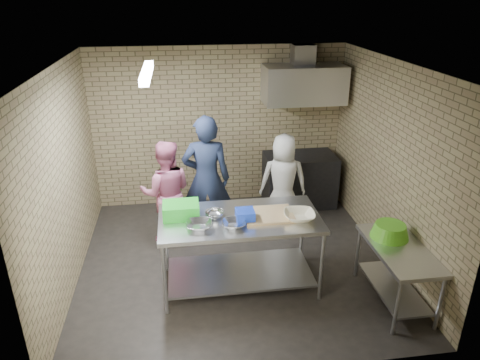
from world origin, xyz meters
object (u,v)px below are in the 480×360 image
(green_crate, at_px, (181,210))
(green_basin, at_px, (390,231))
(bottle_green, at_px, (327,86))
(side_counter, at_px, (396,274))
(man_navy, at_px, (206,179))
(bottle_red, at_px, (304,86))
(woman_white, at_px, (283,181))
(woman_pink, at_px, (167,193))
(prep_table, at_px, (240,251))
(blue_tub, at_px, (245,216))
(stove, at_px, (299,180))

(green_crate, height_order, green_basin, green_crate)
(bottle_green, bearing_deg, green_basin, -90.42)
(side_counter, distance_m, man_navy, 2.86)
(bottle_red, distance_m, woman_white, 1.65)
(bottle_red, bearing_deg, green_crate, -132.62)
(green_crate, xyz_separation_m, man_navy, (0.39, 1.13, -0.10))
(green_crate, distance_m, green_basin, 2.54)
(bottle_red, height_order, bottle_green, bottle_red)
(woman_pink, xyz_separation_m, woman_white, (1.80, 0.27, -0.04))
(green_basin, xyz_separation_m, bottle_green, (0.02, 2.74, 1.18))
(prep_table, distance_m, woman_white, 1.76)
(blue_tub, bearing_deg, side_counter, -15.36)
(stove, bearing_deg, woman_pink, -157.24)
(stove, xyz_separation_m, green_crate, (-2.06, -2.05, 0.61))
(stove, bearing_deg, side_counter, -80.71)
(green_crate, bearing_deg, woman_pink, 100.39)
(green_basin, bearing_deg, woman_white, 115.93)
(side_counter, relative_size, green_crate, 2.77)
(prep_table, distance_m, man_navy, 1.37)
(man_navy, xyz_separation_m, woman_pink, (-0.59, -0.02, -0.17))
(bottle_green, height_order, woman_white, bottle_green)
(stove, distance_m, woman_pink, 2.47)
(side_counter, bearing_deg, woman_white, 113.62)
(woman_pink, bearing_deg, prep_table, 128.66)
(green_crate, height_order, bottle_green, bottle_green)
(green_basin, bearing_deg, prep_table, 169.46)
(prep_table, height_order, stove, prep_table)
(side_counter, xyz_separation_m, woman_pink, (-2.71, 1.80, 0.42))
(side_counter, relative_size, bottle_green, 8.00)
(woman_pink, bearing_deg, bottle_red, -150.56)
(stove, relative_size, green_crate, 2.77)
(prep_table, xyz_separation_m, green_basin, (1.79, -0.33, 0.35))
(side_counter, relative_size, woman_pink, 0.76)
(stove, height_order, woman_pink, woman_pink)
(side_counter, distance_m, stove, 2.79)
(blue_tub, relative_size, woman_pink, 0.14)
(blue_tub, bearing_deg, stove, 60.08)
(green_basin, height_order, woman_white, woman_white)
(side_counter, xyz_separation_m, blue_tub, (-1.76, 0.48, 0.67))
(blue_tub, bearing_deg, man_navy, 105.16)
(blue_tub, height_order, bottle_green, bottle_green)
(green_crate, height_order, blue_tub, green_crate)
(prep_table, height_order, green_basin, prep_table)
(bottle_green, bearing_deg, bottle_red, 180.00)
(side_counter, bearing_deg, green_basin, 94.57)
(blue_tub, distance_m, green_basin, 1.76)
(bottle_red, bearing_deg, prep_table, -120.27)
(bottle_red, bearing_deg, side_counter, -82.38)
(man_navy, bearing_deg, bottle_red, -141.53)
(prep_table, bearing_deg, woman_white, 58.96)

